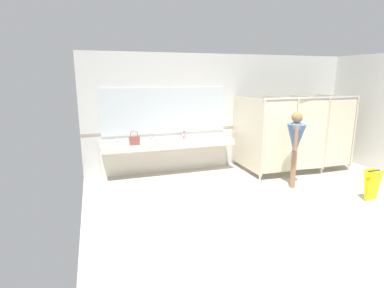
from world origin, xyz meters
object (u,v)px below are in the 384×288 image
handbag (134,140)px  wet_floor_sign (372,185)px  person_standing (296,140)px  soap_dispenser (184,135)px  paper_cup (155,141)px

handbag → wet_floor_sign: bearing=-32.4°
wet_floor_sign → person_standing: bearing=130.7°
soap_dispenser → paper_cup: 0.86m
person_standing → handbag: bearing=154.6°
person_standing → wet_floor_sign: size_ratio=2.68×
person_standing → paper_cup: (-2.75, 1.57, -0.16)m
soap_dispenser → wet_floor_sign: (2.94, -3.02, -0.60)m
handbag → paper_cup: 0.50m
handbag → paper_cup: (0.50, 0.02, -0.06)m
soap_dispenser → wet_floor_sign: bearing=-45.8°
paper_cup → wet_floor_sign: size_ratio=0.17×
person_standing → wet_floor_sign: person_standing is taller
soap_dispenser → wet_floor_sign: 4.25m
person_standing → handbag: person_standing is taller
person_standing → handbag: (-3.25, 1.55, -0.10)m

